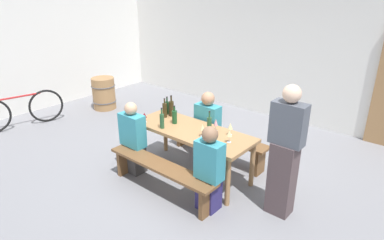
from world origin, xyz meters
name	(u,v)px	position (x,y,z in m)	size (l,w,h in m)	color
ground_plane	(192,173)	(0.00, 0.00, 0.00)	(24.00, 24.00, 0.00)	slate
back_wall	(291,44)	(0.00, 3.17, 1.60)	(14.00, 0.20, 3.20)	silver
side_wall	(31,40)	(-4.71, 0.00, 1.60)	(0.20, 6.73, 3.20)	silver
tasting_table	(192,135)	(0.00, 0.00, 0.66)	(1.90, 0.73, 0.75)	#9E7247
bench_near	(161,171)	(0.00, -0.67, 0.35)	(1.80, 0.30, 0.45)	brown
bench_far	(218,139)	(0.00, 0.67, 0.35)	(1.80, 0.30, 0.45)	brown
wine_bottle_0	(209,124)	(0.25, 0.09, 0.87)	(0.07, 0.07, 0.32)	#234C2D
wine_bottle_1	(171,108)	(-0.61, 0.20, 0.88)	(0.08, 0.08, 0.35)	#332814
wine_bottle_2	(167,107)	(-0.74, 0.24, 0.86)	(0.07, 0.07, 0.29)	#143319
wine_bottle_3	(175,117)	(-0.36, 0.01, 0.86)	(0.08, 0.08, 0.29)	#194723
wine_bottle_4	(162,121)	(-0.37, -0.25, 0.87)	(0.07, 0.07, 0.32)	#234C2D
wine_bottle_5	(165,110)	(-0.65, 0.10, 0.87)	(0.07, 0.07, 0.32)	#332814
wine_glass_0	(230,127)	(0.54, 0.20, 0.88)	(0.07, 0.07, 0.18)	silver
wine_glass_1	(229,134)	(0.66, -0.01, 0.88)	(0.08, 0.08, 0.17)	silver
wine_glass_2	(203,128)	(0.27, -0.09, 0.88)	(0.07, 0.07, 0.18)	silver
wine_glass_3	(144,115)	(-0.75, -0.26, 0.86)	(0.07, 0.07, 0.16)	silver
wine_glass_4	(216,123)	(0.30, 0.18, 0.88)	(0.06, 0.06, 0.19)	silver
seated_guest_near_0	(133,140)	(-0.74, -0.52, 0.54)	(0.41, 0.24, 1.14)	#3B3837
seated_guest_near_1	(209,171)	(0.72, -0.52, 0.56)	(0.36, 0.24, 1.16)	navy
seated_guest_far_0	(207,128)	(-0.11, 0.52, 0.56)	(0.42, 0.24, 1.18)	#382850
standing_host	(285,154)	(1.46, 0.01, 0.83)	(0.40, 0.24, 1.70)	#4C3C3E
wine_barrel	(104,93)	(-3.50, 0.93, 0.37)	(0.56, 0.56, 0.74)	#9E7247
parked_bicycle_0	(19,110)	(-3.86, -0.87, 0.37)	(0.41, 1.70, 0.90)	black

